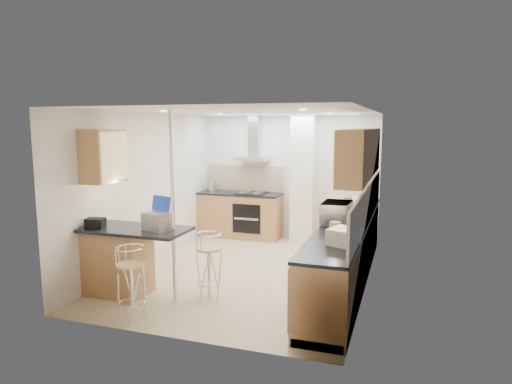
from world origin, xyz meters
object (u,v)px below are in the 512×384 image
(bar_stool_end, at_px, (209,265))
(bread_bin, at_px, (343,236))
(microwave, at_px, (337,213))
(bar_stool_near, at_px, (131,283))
(laptop, at_px, (157,221))

(bar_stool_end, xyz_separation_m, bread_bin, (1.79, -0.14, 0.57))
(microwave, relative_size, bar_stool_near, 0.63)
(laptop, height_order, bread_bin, laptop)
(laptop, xyz_separation_m, bar_stool_end, (0.60, 0.28, -0.61))
(bread_bin, bearing_deg, bar_stool_near, -141.69)
(laptop, distance_m, bar_stool_near, 0.89)
(bar_stool_near, distance_m, bar_stool_end, 1.10)
(bar_stool_near, relative_size, bread_bin, 2.49)
(laptop, distance_m, bread_bin, 2.39)
(microwave, distance_m, laptop, 2.46)
(microwave, relative_size, laptop, 1.65)
(microwave, xyz_separation_m, laptop, (-2.15, -1.20, -0.02))
(laptop, xyz_separation_m, bread_bin, (2.39, 0.13, -0.04))
(bar_stool_end, distance_m, bread_bin, 1.88)
(microwave, bearing_deg, laptop, 120.40)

